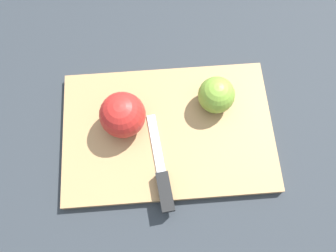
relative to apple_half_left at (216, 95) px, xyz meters
The scene contains 5 objects.
ground_plane 0.11m from the apple_half_left, 22.95° to the left, with size 4.00×4.00×0.00m, color #282D33.
cutting_board 0.11m from the apple_half_left, 22.95° to the left, with size 0.39×0.27×0.02m.
apple_half_left is the anchor object (origin of this frame).
apple_half_right 0.17m from the apple_half_left, ahead, with size 0.08×0.08×0.08m.
knife 0.18m from the apple_half_left, 49.78° to the left, with size 0.02×0.17×0.02m.
Camera 1 is at (0.03, 0.19, 0.56)m, focal length 35.00 mm.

